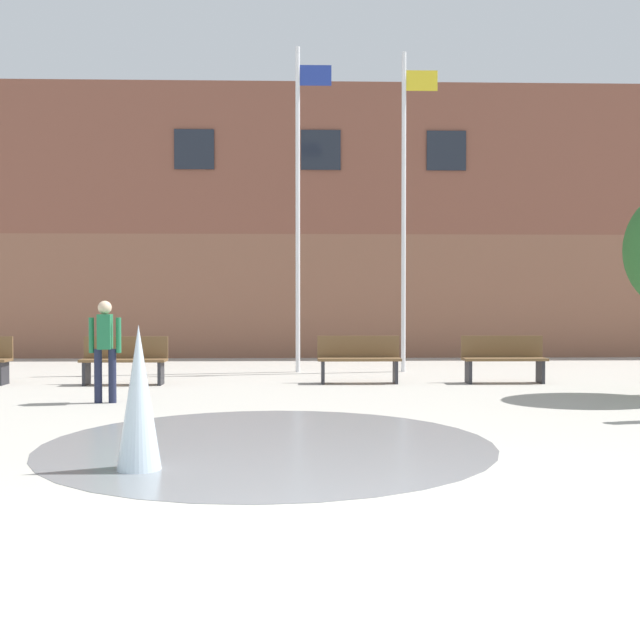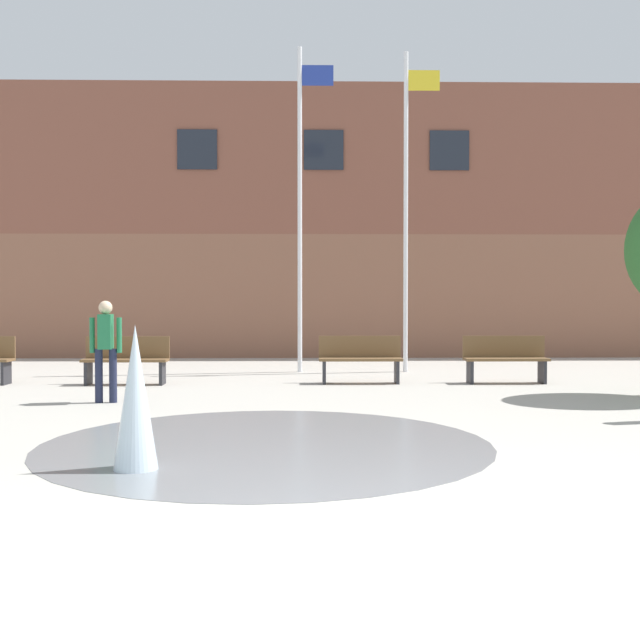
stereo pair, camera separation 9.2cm
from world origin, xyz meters
name	(u,v)px [view 1 (the left image)]	position (x,y,z in m)	size (l,w,h in m)	color
ground_plane	(385,532)	(0.00, 0.00, 0.00)	(100.00, 100.00, 0.00)	#B2ADA3
library_building	(318,230)	(0.00, 18.79, 3.84)	(36.00, 6.05, 7.69)	brown
splash_fountain	(203,420)	(-1.56, 2.52, 0.37)	(4.99, 4.99, 1.36)	gray
park_bench_left_of_flagpoles	(124,359)	(-3.92, 9.20, 0.48)	(1.60, 0.44, 0.91)	#28282D
park_bench_under_left_flagpole	(359,358)	(0.56, 9.34, 0.48)	(1.60, 0.44, 0.91)	#28282D
park_bench_center	(504,358)	(3.37, 9.30, 0.48)	(1.60, 0.44, 0.91)	#28282D
adult_near_bench	(105,343)	(-3.61, 6.62, 0.93)	(0.50, 0.36, 1.59)	#1E233D
flagpole_left	(299,199)	(-0.60, 11.65, 3.85)	(0.80, 0.10, 7.23)	silver
flagpole_right	(405,202)	(1.77, 11.65, 3.80)	(0.80, 0.10, 7.13)	silver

